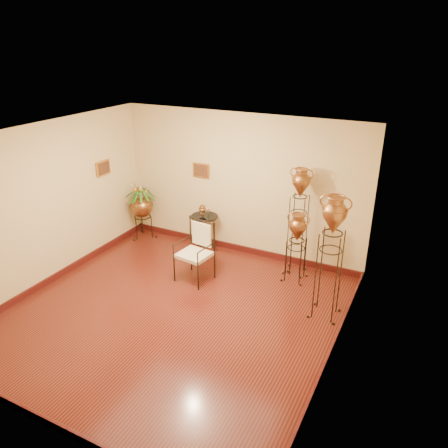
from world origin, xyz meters
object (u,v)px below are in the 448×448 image
at_px(amphora_mid, 330,257).
at_px(armchair, 194,252).
at_px(side_table, 205,233).
at_px(amphora_tall, 298,221).
at_px(planter_urn, 142,204).

distance_m(amphora_mid, armchair, 2.42).
bearing_deg(amphora_mid, side_table, 158.46).
height_order(amphora_tall, amphora_mid, amphora_tall).
height_order(amphora_mid, planter_urn, amphora_mid).
xyz_separation_m(amphora_mid, planter_urn, (-4.30, 1.09, -0.25)).
height_order(planter_urn, side_table, planter_urn).
bearing_deg(planter_urn, armchair, -29.37).
relative_size(planter_urn, side_table, 1.40).
relative_size(planter_urn, armchair, 1.26).
bearing_deg(armchair, amphora_tall, 42.72).
distance_m(amphora_tall, armchair, 1.93).
bearing_deg(amphora_tall, amphora_mid, -52.17).
bearing_deg(amphora_mid, armchair, 179.78).
xyz_separation_m(amphora_mid, armchair, (-2.37, 0.01, -0.47)).
height_order(amphora_tall, side_table, amphora_tall).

